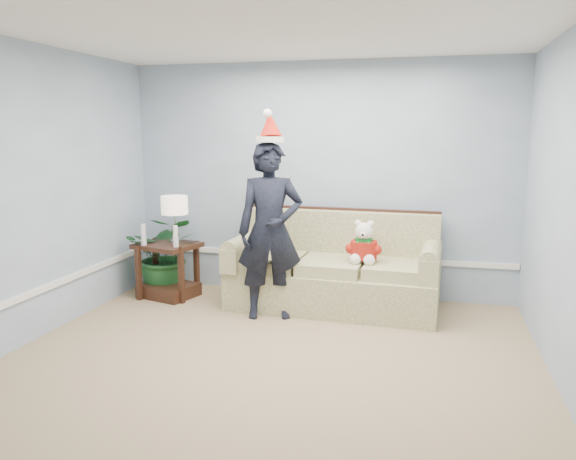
% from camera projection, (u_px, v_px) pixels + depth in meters
% --- Properties ---
extents(room_shell, '(4.54, 5.04, 2.74)m').
position_uv_depth(room_shell, '(254.00, 209.00, 4.13)').
color(room_shell, tan).
rests_on(room_shell, ground).
extents(wainscot_trim, '(4.49, 4.99, 0.06)m').
position_uv_depth(wainscot_trim, '(179.00, 277.00, 5.69)').
color(wainscot_trim, white).
rests_on(wainscot_trim, room_shell).
extents(sofa, '(2.28, 1.06, 1.05)m').
position_uv_depth(sofa, '(334.00, 273.00, 6.17)').
color(sofa, '#596B32').
rests_on(sofa, room_shell).
extents(side_table, '(0.78, 0.71, 0.64)m').
position_uv_depth(side_table, '(168.00, 276.00, 6.55)').
color(side_table, '#3D2216').
rests_on(side_table, room_shell).
extents(table_lamp, '(0.31, 0.31, 0.54)m').
position_uv_depth(table_lamp, '(175.00, 207.00, 6.45)').
color(table_lamp, silver).
rests_on(table_lamp, side_table).
extents(candle_pair, '(0.46, 0.06, 0.24)m').
position_uv_depth(candle_pair, '(159.00, 236.00, 6.30)').
color(candle_pair, silver).
rests_on(candle_pair, side_table).
extents(houseplant, '(1.00, 0.91, 0.94)m').
position_uv_depth(houseplant, '(166.00, 254.00, 6.68)').
color(houseplant, '#1D5527').
rests_on(houseplant, room_shell).
extents(man, '(0.76, 0.62, 1.81)m').
position_uv_depth(man, '(270.00, 231.00, 5.72)').
color(man, black).
rests_on(man, room_shell).
extents(santa_hat, '(0.37, 0.40, 0.33)m').
position_uv_depth(santa_hat, '(270.00, 128.00, 5.56)').
color(santa_hat, white).
rests_on(santa_hat, man).
extents(teddy_bear, '(0.28, 0.32, 0.45)m').
position_uv_depth(teddy_bear, '(364.00, 247.00, 5.88)').
color(teddy_bear, white).
rests_on(teddy_bear, sofa).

